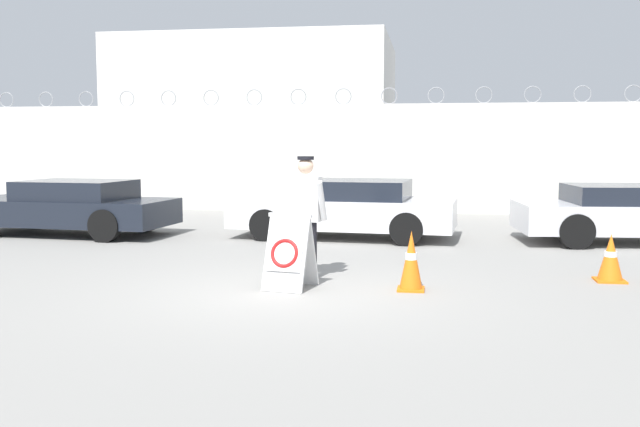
{
  "coord_description": "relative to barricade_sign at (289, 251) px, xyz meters",
  "views": [
    {
      "loc": [
        1.87,
        -9.2,
        1.98
      ],
      "look_at": [
        0.15,
        1.73,
        0.88
      ],
      "focal_mm": 40.0,
      "sensor_mm": 36.0,
      "label": 1
    }
  ],
  "objects": [
    {
      "name": "ground_plane",
      "position": [
        0.03,
        -0.18,
        -0.51
      ],
      "size": [
        90.0,
        90.0,
        0.0
      ],
      "primitive_type": "plane",
      "color": "gray"
    },
    {
      "name": "perimeter_wall",
      "position": [
        0.03,
        10.97,
        1.03
      ],
      "size": [
        36.0,
        0.3,
        3.52
      ],
      "color": "silver",
      "rests_on": "ground_plane"
    },
    {
      "name": "building_block",
      "position": [
        -4.12,
        15.46,
        2.22
      ],
      "size": [
        9.12,
        6.51,
        5.46
      ],
      "color": "silver",
      "rests_on": "ground_plane"
    },
    {
      "name": "barricade_sign",
      "position": [
        0.0,
        0.0,
        0.0
      ],
      "size": [
        0.71,
        0.78,
        1.03
      ],
      "rotation": [
        0.0,
        0.0,
        -0.2
      ],
      "color": "white",
      "rests_on": "ground_plane"
    },
    {
      "name": "security_guard",
      "position": [
        0.1,
        0.73,
        0.49
      ],
      "size": [
        0.63,
        0.45,
        1.78
      ],
      "rotation": [
        0.0,
        0.0,
        -0.14
      ],
      "color": "black",
      "rests_on": "ground_plane"
    },
    {
      "name": "traffic_cone_near",
      "position": [
        1.64,
        0.14,
        -0.11
      ],
      "size": [
        0.36,
        0.36,
        0.8
      ],
      "color": "orange",
      "rests_on": "ground_plane"
    },
    {
      "name": "traffic_cone_mid",
      "position": [
        4.44,
        1.2,
        -0.17
      ],
      "size": [
        0.41,
        0.41,
        0.68
      ],
      "color": "orange",
      "rests_on": "ground_plane"
    },
    {
      "name": "parked_car_front_coupe",
      "position": [
        -5.8,
        4.85,
        0.09
      ],
      "size": [
        4.66,
        2.23,
        1.17
      ],
      "rotation": [
        0.0,
        0.0,
        3.06
      ],
      "color": "black",
      "rests_on": "ground_plane"
    },
    {
      "name": "parked_car_rear_sedan",
      "position": [
        0.14,
        5.31,
        0.11
      ],
      "size": [
        4.72,
        2.3,
        1.21
      ],
      "rotation": [
        0.0,
        0.0,
        3.06
      ],
      "color": "black",
      "rests_on": "ground_plane"
    },
    {
      "name": "parked_car_far_side",
      "position": [
        5.9,
        5.37,
        0.09
      ],
      "size": [
        4.82,
        2.27,
        1.15
      ],
      "rotation": [
        0.0,
        0.0,
        0.08
      ],
      "color": "black",
      "rests_on": "ground_plane"
    }
  ]
}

